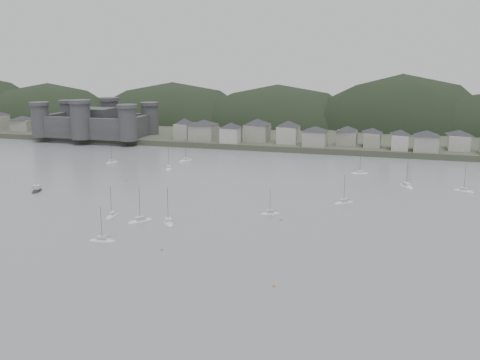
% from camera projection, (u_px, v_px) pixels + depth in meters
% --- Properties ---
extents(ground, '(900.00, 900.00, 0.00)m').
position_uv_depth(ground, '(147.00, 272.00, 131.02)').
color(ground, slate).
rests_on(ground, ground).
extents(far_shore_land, '(900.00, 250.00, 3.00)m').
position_uv_depth(far_shore_land, '(328.00, 123.00, 406.42)').
color(far_shore_land, '#383D2D').
rests_on(far_shore_land, ground).
extents(forested_ridge, '(851.55, 103.94, 102.57)m').
position_uv_depth(forested_ridge, '(329.00, 146.00, 383.91)').
color(forested_ridge, black).
rests_on(forested_ridge, ground).
extents(castle, '(66.00, 43.00, 20.00)m').
position_uv_depth(castle, '(96.00, 122.00, 330.50)').
color(castle, '#38383B').
rests_on(castle, far_shore_land).
extents(waterfront_town, '(451.48, 28.46, 12.92)m').
position_uv_depth(waterfront_town, '(397.00, 137.00, 286.25)').
color(waterfront_town, gray).
rests_on(waterfront_town, far_shore_land).
extents(sailboat_lead, '(7.85, 3.80, 10.31)m').
position_uv_depth(sailboat_lead, '(102.00, 241.00, 152.57)').
color(sailboat_lead, silver).
rests_on(sailboat_lead, ground).
extents(moored_fleet, '(253.78, 164.14, 13.79)m').
position_uv_depth(moored_fleet, '(251.00, 199.00, 196.95)').
color(moored_fleet, silver).
rests_on(moored_fleet, ground).
extents(motor_launch_far, '(4.98, 8.32, 3.88)m').
position_uv_depth(motor_launch_far, '(37.00, 190.00, 208.70)').
color(motor_launch_far, black).
rests_on(motor_launch_far, ground).
extents(mooring_buoys, '(138.35, 134.45, 0.70)m').
position_uv_depth(mooring_buoys, '(223.00, 200.00, 195.69)').
color(mooring_buoys, '#BD753F').
rests_on(mooring_buoys, ground).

